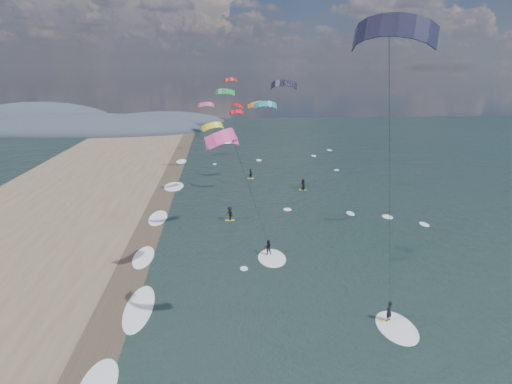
{
  "coord_description": "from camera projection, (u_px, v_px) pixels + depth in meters",
  "views": [
    {
      "loc": [
        -4.05,
        -22.71,
        17.13
      ],
      "look_at": [
        -1.0,
        12.0,
        7.0
      ],
      "focal_mm": 30.0,
      "sensor_mm": 36.0,
      "label": 1
    }
  ],
  "objects": [
    {
      "name": "kitesurfer_near_a",
      "position": [
        391.0,
        117.0,
        21.06
      ],
      "size": [
        7.64,
        9.05,
        19.79
      ],
      "color": "yellow",
      "rests_on": "ground"
    },
    {
      "name": "far_kitesurfers",
      "position": [
        258.0,
        196.0,
        56.69
      ],
      "size": [
        12.13,
        20.5,
        1.72
      ],
      "color": "yellow",
      "rests_on": "ground"
    },
    {
      "name": "coastal_hills",
      "position": [
        80.0,
        128.0,
        126.25
      ],
      "size": [
        80.0,
        41.0,
        15.0
      ],
      "color": "#3D4756",
      "rests_on": "ground"
    },
    {
      "name": "shoreline_surf",
      "position": [
        149.0,
        258.0,
        40.04
      ],
      "size": [
        2.4,
        79.4,
        0.11
      ],
      "color": "white",
      "rests_on": "ground"
    },
    {
      "name": "bg_kite_field",
      "position": [
        238.0,
        102.0,
        75.06
      ],
      "size": [
        13.97,
        71.74,
        8.61
      ],
      "color": "yellow",
      "rests_on": "ground"
    },
    {
      "name": "wet_sand_strip",
      "position": [
        126.0,
        283.0,
        35.4
      ],
      "size": [
        3.0,
        240.0,
        0.0
      ],
      "primitive_type": "cube",
      "color": "#382D23",
      "rests_on": "ground"
    },
    {
      "name": "kitesurfer_near_b",
      "position": [
        247.0,
        183.0,
        34.36
      ],
      "size": [
        6.6,
        9.02,
        13.52
      ],
      "color": "yellow",
      "rests_on": "ground"
    },
    {
      "name": "ground",
      "position": [
        289.0,
        352.0,
        26.84
      ],
      "size": [
        260.0,
        260.0,
        0.0
      ],
      "primitive_type": "plane",
      "color": "black",
      "rests_on": "ground"
    }
  ]
}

